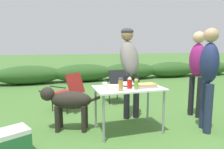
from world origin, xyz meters
The scene contains 17 objects.
ground_plane centered at (0.00, 0.00, 0.00)m, with size 60.00×60.00×0.00m, color #477533.
shrub_hedge centered at (0.00, 4.87, 0.34)m, with size 14.40×0.90×0.68m.
folding_table centered at (0.00, 0.00, 0.66)m, with size 1.10×0.64×0.74m.
food_tray centered at (0.28, -0.05, 0.77)m, with size 0.34×0.23×0.06m.
plate_stack centered at (-0.31, 0.05, 0.76)m, with size 0.26×0.26×0.04m, color white.
mixing_bowl centered at (0.02, 0.13, 0.77)m, with size 0.25×0.25×0.07m, color silver.
paper_cup_stack centered at (-0.43, -0.12, 0.80)m, with size 0.08×0.08×0.12m, color white.
relish_jar centered at (0.05, -0.18, 0.82)m, with size 0.06×0.06×0.16m.
ketchup_bottle centered at (-0.02, -0.08, 0.83)m, with size 0.08×0.08×0.19m.
spice_jar centered at (-0.21, -0.19, 0.83)m, with size 0.07×0.07×0.19m.
standing_person_in_red_jacket centered at (0.28, 0.68, 1.11)m, with size 0.37×0.51×1.75m.
standing_person_in_dark_puffer centered at (1.24, -0.35, 1.01)m, with size 0.41×0.47×1.68m.
standing_person_in_olive_jacket centered at (1.53, 0.27, 1.02)m, with size 0.32×0.39×1.68m.
dog centered at (-0.95, 0.34, 0.49)m, with size 1.03×0.48×0.73m.
camp_chair_green_behind_table centered at (-0.84, 1.33, 0.47)m, with size 0.74×0.74×0.83m.
camp_chair_near_hedge centered at (0.31, 1.66, 0.47)m, with size 0.54×0.64×0.83m.
cooler_box centered at (-1.75, -0.26, 0.17)m, with size 0.57×0.50×0.34m.
Camera 1 is at (-1.17, -2.95, 1.41)m, focal length 32.00 mm.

